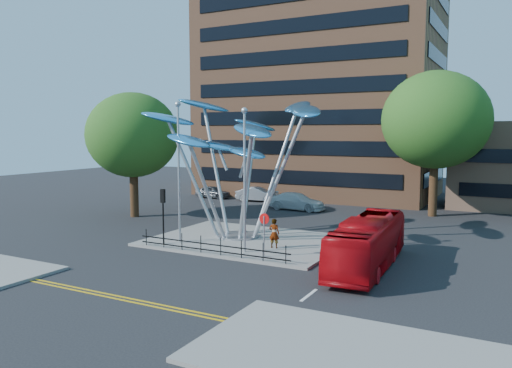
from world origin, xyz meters
The scene contains 19 objects.
ground centered at (0.00, 0.00, 0.00)m, with size 120.00×120.00×0.00m, color black.
traffic_island centered at (-1.00, 6.00, 0.07)m, with size 12.00×9.00×0.15m, color slate.
pavement_right centered at (11.00, -7.00, 0.07)m, with size 12.00×6.00×0.15m, color slate.
double_yellow_near centered at (0.00, -6.00, 0.01)m, with size 40.00×0.12×0.01m, color gold.
double_yellow_far centered at (0.00, -6.30, 0.01)m, with size 40.00×0.12×0.01m, color gold.
brick_tower centered at (-6.00, 32.00, 15.00)m, with size 25.00×15.00×30.00m, color #8D5A3D.
tree_right centered at (8.00, 22.00, 8.04)m, with size 8.80×8.80×12.11m.
tree_left centered at (-14.00, 10.00, 6.79)m, with size 7.60×7.60×10.32m.
leaf_sculpture centered at (-2.07, 6.68, 6.87)m, with size 12.72×9.54×9.51m.
street_lamp_left centered at (-4.50, 3.50, 5.36)m, with size 0.36×0.36×8.80m.
street_lamp_right centered at (0.50, 3.00, 5.09)m, with size 0.36×0.36×8.30m.
traffic_light_island centered at (-5.00, 2.50, 2.61)m, with size 0.28×0.18×3.42m.
no_entry_sign_island centered at (2.00, 2.52, 1.82)m, with size 0.60×0.10×2.45m.
pedestrian_railing_front centered at (-1.00, 1.70, 0.55)m, with size 10.00×0.06×1.00m.
red_bus centered at (7.56, 3.45, 1.33)m, with size 2.23×9.54×2.66m, color #A6070D.
pedestrian centered at (1.55, 4.72, 1.04)m, with size 0.65×0.43×1.78m, color gray.
parked_car_left centered at (-14.63, 23.00, 0.66)m, with size 1.56×3.89×1.32m, color #464A4E.
parked_car_mid centered at (-9.18, 23.00, 0.73)m, with size 1.54×4.42×1.46m, color #A7A8AE.
parked_car_right centered at (-3.49, 19.78, 0.77)m, with size 2.17×5.33×1.55m, color silver.
Camera 1 is at (14.34, -21.68, 7.07)m, focal length 35.00 mm.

